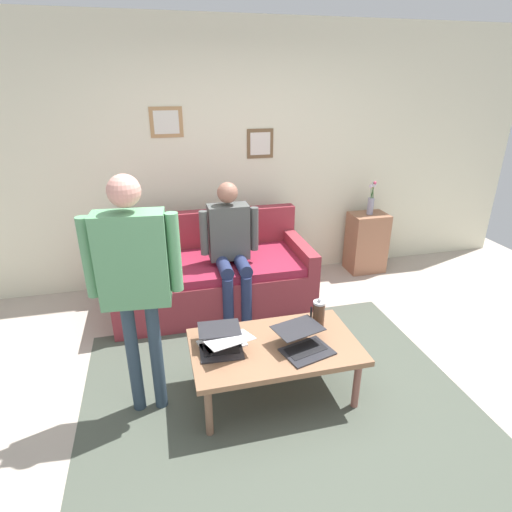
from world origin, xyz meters
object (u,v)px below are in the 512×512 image
object	(u,v)px
laptop_left	(304,343)
laptop_right	(221,343)
side_shelf	(366,242)
person_standing	(134,271)
french_press	(318,315)
person_seated	(230,243)
coffee_table	(275,349)
couch	(213,276)
laptop_center	(224,342)
flower_vase	(371,200)

from	to	relation	value
laptop_left	laptop_right	distance (m)	0.57
laptop_left	laptop_right	size ratio (longest dim) A/B	1.24
side_shelf	person_standing	xyz separation A→B (m)	(2.54, 1.73, 0.70)
french_press	person_seated	distance (m)	1.20
coffee_table	laptop_left	bearing A→B (deg)	150.49
couch	side_shelf	distance (m)	1.92
couch	side_shelf	size ratio (longest dim) A/B	2.71
french_press	person_standing	size ratio (longest dim) A/B	0.15
laptop_left	laptop_right	world-z (taller)	laptop_left
french_press	person_standing	bearing A→B (deg)	2.07
couch	person_seated	bearing A→B (deg)	123.46
laptop_center	laptop_right	distance (m)	0.03
flower_vase	person_standing	world-z (taller)	person_standing
side_shelf	person_standing	size ratio (longest dim) A/B	0.43
couch	person_standing	xyz separation A→B (m)	(0.65, 1.37, 0.75)
coffee_table	laptop_center	xyz separation A→B (m)	(0.35, -0.05, 0.09)
couch	laptop_right	distance (m)	1.42
laptop_right	person_seated	bearing A→B (deg)	-104.17
couch	french_press	xyz separation A→B (m)	(-0.59, 1.32, 0.23)
couch	coffee_table	size ratio (longest dim) A/B	1.63
coffee_table	french_press	xyz separation A→B (m)	(-0.37, -0.12, 0.16)
french_press	person_standing	distance (m)	1.35
person_standing	coffee_table	bearing A→B (deg)	175.05
coffee_table	laptop_right	bearing A→B (deg)	-6.16
laptop_right	flower_vase	bearing A→B (deg)	-139.13
side_shelf	french_press	bearing A→B (deg)	52.42
person_standing	person_seated	bearing A→B (deg)	-125.14
coffee_table	laptop_left	world-z (taller)	laptop_left
french_press	couch	bearing A→B (deg)	-65.82
laptop_right	french_press	distance (m)	0.75
couch	person_standing	bearing A→B (deg)	64.48
side_shelf	laptop_center	bearing A→B (deg)	41.16
french_press	side_shelf	distance (m)	2.13
couch	coffee_table	distance (m)	1.46
laptop_center	side_shelf	xyz separation A→B (m)	(-2.01, -1.75, -0.12)
flower_vase	person_seated	size ratio (longest dim) A/B	0.30
french_press	flower_vase	distance (m)	2.15
coffee_table	flower_vase	size ratio (longest dim) A/B	3.01
side_shelf	coffee_table	bearing A→B (deg)	47.35
laptop_left	person_seated	distance (m)	1.36
laptop_center	person_standing	size ratio (longest dim) A/B	0.24
laptop_left	flower_vase	distance (m)	2.45
couch	laptop_right	world-z (taller)	couch
coffee_table	flower_vase	xyz separation A→B (m)	(-1.66, -1.80, 0.49)
french_press	coffee_table	bearing A→B (deg)	18.28
side_shelf	couch	bearing A→B (deg)	10.79
side_shelf	flower_vase	world-z (taller)	flower_vase
laptop_left	person_seated	world-z (taller)	person_seated
coffee_table	laptop_center	world-z (taller)	laptop_center
person_seated	coffee_table	bearing A→B (deg)	93.62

